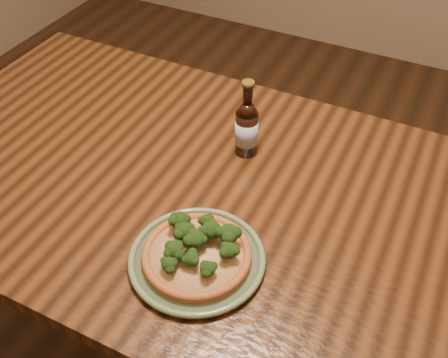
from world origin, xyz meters
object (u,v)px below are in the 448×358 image
at_px(table, 203,211).
at_px(plate, 197,259).
at_px(pizza, 197,251).
at_px(beer_bottle, 247,128).

height_order(table, plate, plate).
relative_size(pizza, beer_bottle, 1.08).
distance_m(plate, pizza, 0.02).
distance_m(pizza, beer_bottle, 0.37).
distance_m(table, plate, 0.26).
bearing_deg(plate, table, 115.39).
relative_size(plate, pizza, 1.26).
bearing_deg(pizza, beer_bottle, 98.89).
height_order(pizza, beer_bottle, beer_bottle).
bearing_deg(pizza, table, 115.74).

